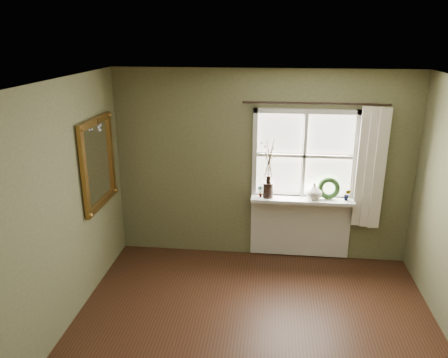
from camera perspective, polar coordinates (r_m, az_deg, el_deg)
ceiling at (r=3.42m, az=4.45°, el=11.39°), size 4.50×4.50×0.00m
wall_back at (r=5.95m, az=4.99°, el=1.71°), size 4.00×0.10×2.60m
wall_left at (r=4.38m, az=-24.07°, el=-6.31°), size 0.10×4.50×2.60m
window_frame at (r=5.85m, az=10.42°, el=3.00°), size 1.36×0.06×1.24m
window_sill at (r=5.93m, az=10.16°, el=-2.69°), size 1.36×0.26×0.04m
window_apron at (r=6.20m, az=9.87°, el=-6.11°), size 1.36×0.04×0.88m
dark_jug at (r=5.87m, az=5.79°, el=-1.43°), size 0.16×0.16×0.20m
cream_vase at (r=5.89m, az=11.68°, el=-1.53°), size 0.29×0.29×0.23m
wreath at (r=5.95m, az=13.51°, el=-1.47°), size 0.30×0.15×0.30m
potted_plant_left at (r=5.88m, az=4.76°, el=-1.62°), size 0.09×0.07×0.15m
potted_plant_right at (r=5.96m, az=15.78°, el=-1.99°), size 0.11×0.10×0.15m
curtain at (r=5.91m, az=18.57°, el=1.31°), size 0.36×0.12×1.59m
curtain_rod at (r=5.65m, az=11.90°, el=9.64°), size 1.84×0.03×0.03m
gilt_mirror at (r=5.50m, az=-16.11°, el=2.07°), size 0.10×0.92×1.10m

